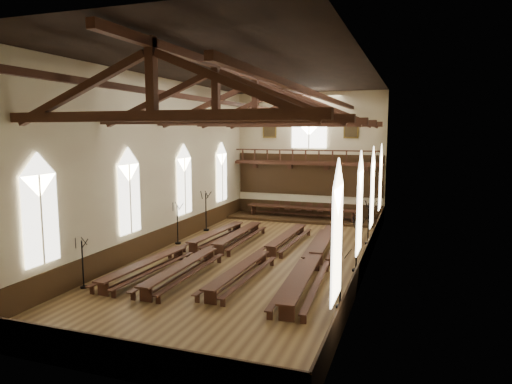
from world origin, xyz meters
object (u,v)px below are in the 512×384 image
candelabrum_left_near (83,273)px  candelabrum_right_far (368,231)px  candelabrum_left_mid (178,231)px  candelabrum_left_far (206,219)px  refectory_row_d (315,257)px  refectory_row_c (267,252)px  high_table (301,209)px  dais (301,219)px  candelabrum_right_mid (356,255)px  refectory_row_a (186,248)px  refectory_row_b (214,249)px  candelabrum_right_near (340,290)px

candelabrum_left_near → candelabrum_right_far: (11.10, 12.30, 0.14)m
candelabrum_left_mid → candelabrum_left_far: 4.04m
refectory_row_d → refectory_row_c: bearing=173.3°
high_table → candelabrum_left_mid: candelabrum_left_mid is taller
refectory_row_d → candelabrum_right_far: bearing=70.7°
dais → candelabrum_left_far: (-5.34, -6.01, 0.76)m
refectory_row_c → refectory_row_d: 2.71m
candelabrum_left_far → candelabrum_right_mid: 12.65m
high_table → candelabrum_left_near: 19.31m
refectory_row_a → dais: 12.93m
candelabrum_left_mid → candelabrum_right_far: (11.10, 3.79, 0.04)m
candelabrum_right_far → refectory_row_d: bearing=-109.3°
candelabrum_left_far → candelabrum_left_near: bearing=-90.0°
candelabrum_left_near → candelabrum_right_mid: bearing=30.3°
candelabrum_left_mid → refectory_row_b: bearing=-33.3°
refectory_row_c → candelabrum_right_far: 7.33m
high_table → candelabrum_right_far: bearing=-47.4°
refectory_row_b → candelabrum_right_mid: candelabrum_right_mid is taller
high_table → candelabrum_right_mid: (5.76, -12.07, -0.04)m
dais → candelabrum_right_far: (5.76, -6.26, 0.74)m
refectory_row_d → candelabrum_left_mid: bearing=167.0°
refectory_row_b → candelabrum_left_far: bearing=118.9°
refectory_row_b → high_table: high_table is taller
candelabrum_left_near → candelabrum_right_far: candelabrum_right_far is taller
candelabrum_left_near → candelabrum_right_mid: 12.85m
refectory_row_a → candelabrum_right_far: bearing=33.8°
candelabrum_left_near → candelabrum_left_far: (0.00, 12.55, 0.16)m
candelabrum_left_mid → refectory_row_a: bearing=-52.2°
refectory_row_c → dais: bearing=94.9°
refectory_row_b → high_table: 12.49m
refectory_row_d → high_table: size_ratio=1.65×
dais → candelabrum_right_near: bearing=-71.4°
candelabrum_left_far → high_table: bearing=48.4°
dais → high_table: (0.00, 0.00, 0.79)m
refectory_row_d → candelabrum_left_near: (-9.04, -6.41, 0.14)m
candelabrum_left_far → candelabrum_right_near: (11.10, -11.07, -0.12)m
refectory_row_d → dais: bearing=106.9°
refectory_row_c → candelabrum_right_far: bearing=49.5°
candelabrum_right_mid → candelabrum_right_far: size_ratio=1.01×
candelabrum_left_mid → candelabrum_right_mid: bearing=-10.3°
refectory_row_a → candelabrum_right_mid: (9.24, 0.38, 0.33)m
refectory_row_c → candelabrum_left_far: candelabrum_left_far is taller
high_table → candelabrum_right_mid: size_ratio=3.18×
dais → candelabrum_left_near: bearing=-106.1°
refectory_row_b → candelabrum_right_mid: bearing=2.1°
candelabrum_left_far → candelabrum_right_mid: candelabrum_left_far is taller
refectory_row_c → candelabrum_right_far: size_ratio=5.08×
high_table → candelabrum_left_near: bearing=-106.1°
candelabrum_left_mid → candelabrum_right_far: size_ratio=0.95×
refectory_row_a → candelabrum_right_mid: bearing=2.3°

